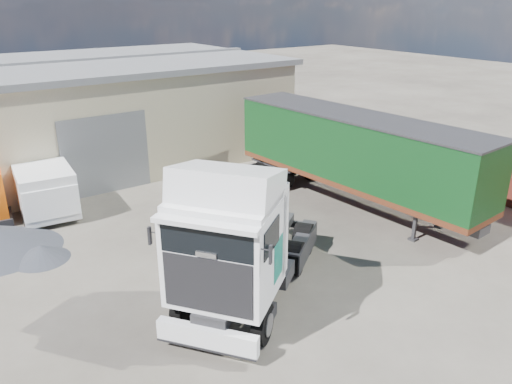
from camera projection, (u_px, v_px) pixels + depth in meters
ground at (275, 267)px, 16.72m from camera, size 120.00×120.00×0.00m
brick_boundary_wall at (376, 139)px, 27.03m from camera, size 0.35×26.00×2.50m
tractor_unit at (238, 247)px, 13.86m from camera, size 7.05×6.17×4.67m
box_trailer at (353, 151)px, 21.02m from camera, size 3.36×12.06×3.96m
panel_van at (43, 186)px, 20.92m from camera, size 2.55×5.24×2.07m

